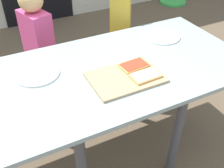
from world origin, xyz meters
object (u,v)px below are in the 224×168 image
plate_white_right (162,36)px  child_right (121,25)px  cutting_board (125,77)px  child_left (39,45)px  plate_white_left (37,74)px  pizza_slice_far_right (134,65)px  pizza_slice_near_right (146,76)px  garden_hose_coil (173,2)px  dining_table (109,82)px

plate_white_right → child_right: bearing=100.8°
cutting_board → child_left: child_left is taller
plate_white_left → child_right: size_ratio=0.21×
pizza_slice_far_right → pizza_slice_near_right: same height
cutting_board → pizza_slice_near_right: bearing=-29.0°
pizza_slice_far_right → plate_white_left: 0.52m
pizza_slice_near_right → garden_hose_coil: size_ratio=0.38×
plate_white_left → dining_table: bearing=-19.3°
plate_white_right → child_left: size_ratio=0.24×
cutting_board → pizza_slice_far_right: size_ratio=2.30×
cutting_board → child_right: 0.81m
garden_hose_coil → pizza_slice_far_right: bearing=-132.5°
plate_white_left → child_left: 0.62m
child_left → garden_hose_coil: child_left is taller
pizza_slice_far_right → pizza_slice_near_right: 0.11m
child_right → plate_white_right: bearing=-79.2°
pizza_slice_far_right → pizza_slice_near_right: bearing=-87.6°
pizza_slice_far_right → plate_white_left: pizza_slice_far_right is taller
pizza_slice_far_right → plate_white_left: bearing=159.6°
pizza_slice_near_right → child_right: child_right is taller
cutting_board → plate_white_right: bearing=34.6°
pizza_slice_near_right → dining_table: bearing=128.6°
plate_white_right → pizza_slice_near_right: bearing=-134.6°
child_left → garden_hose_coil: 2.88m
pizza_slice_near_right → garden_hose_coil: pizza_slice_near_right is taller
pizza_slice_far_right → plate_white_right: pizza_slice_far_right is taller
pizza_slice_near_right → garden_hose_coil: (2.05, 2.36, -0.72)m
dining_table → cutting_board: bearing=-70.2°
dining_table → cutting_board: cutting_board is taller
pizza_slice_near_right → plate_white_right: 0.49m
child_left → garden_hose_coil: bearing=31.6°
dining_table → child_right: bearing=56.7°
dining_table → pizza_slice_near_right: pizza_slice_near_right is taller
pizza_slice_far_right → plate_white_right: size_ratio=0.68×
cutting_board → plate_white_left: 0.47m
pizza_slice_far_right → pizza_slice_near_right: (0.00, -0.11, 0.00)m
child_right → cutting_board: bearing=-116.4°
pizza_slice_far_right → plate_white_left: (-0.49, 0.18, -0.02)m
child_left → child_right: bearing=-9.6°
dining_table → pizza_slice_near_right: bearing=-51.4°
plate_white_right → child_right: (-0.08, 0.42, -0.07)m
dining_table → cutting_board: size_ratio=4.28×
pizza_slice_far_right → pizza_slice_near_right: size_ratio=1.02×
garden_hose_coil → child_right: bearing=-138.3°
child_left → garden_hose_coil: (2.41, 1.48, -0.55)m
pizza_slice_near_right → child_left: child_left is taller
plate_white_right → plate_white_left: bearing=-175.9°
cutting_board → plate_white_left: size_ratio=1.56×
garden_hose_coil → plate_white_right: bearing=-130.4°
child_right → child_left: bearing=170.4°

